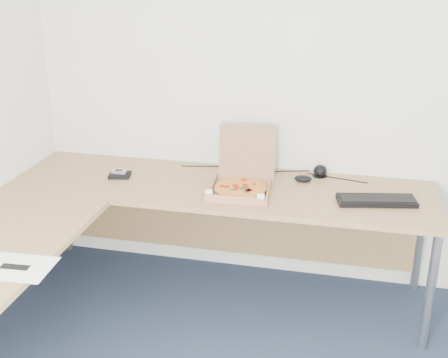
% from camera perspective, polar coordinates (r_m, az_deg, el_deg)
% --- Properties ---
extents(room_shell, '(3.50, 3.50, 2.50)m').
position_cam_1_polar(room_shell, '(1.83, 4.80, -3.10)').
color(room_shell, silver).
rests_on(room_shell, ground).
extents(desk, '(2.50, 2.20, 0.73)m').
position_cam_1_polar(desk, '(3.12, -8.00, -3.51)').
color(desk, '#A5804C').
rests_on(desk, ground).
extents(pizza_box, '(0.33, 0.39, 0.34)m').
position_cam_1_polar(pizza_box, '(3.29, 1.71, -0.59)').
color(pizza_box, '#AC7A53').
rests_on(pizza_box, desk).
extents(drinking_glass, '(0.08, 0.08, 0.13)m').
position_cam_1_polar(drinking_glass, '(3.48, 2.88, 1.16)').
color(drinking_glass, silver).
rests_on(drinking_glass, desk).
extents(keyboard, '(0.45, 0.23, 0.03)m').
position_cam_1_polar(keyboard, '(3.26, 14.88, -2.07)').
color(keyboard, black).
rests_on(keyboard, desk).
extents(mouse, '(0.11, 0.08, 0.04)m').
position_cam_1_polar(mouse, '(3.47, 7.86, 0.04)').
color(mouse, black).
rests_on(mouse, desk).
extents(wallet, '(0.14, 0.13, 0.02)m').
position_cam_1_polar(wallet, '(3.57, -10.30, 0.39)').
color(wallet, black).
rests_on(wallet, desk).
extents(phone, '(0.09, 0.05, 0.02)m').
position_cam_1_polar(phone, '(3.57, -10.39, 0.72)').
color(phone, '#B2B5BA').
rests_on(phone, wallet).
extents(paper_sheet, '(0.34, 0.25, 0.00)m').
position_cam_1_polar(paper_sheet, '(2.70, -20.03, -8.22)').
color(paper_sheet, white).
rests_on(paper_sheet, desk).
extents(dome_speaker, '(0.09, 0.09, 0.08)m').
position_cam_1_polar(dome_speaker, '(3.56, 9.52, 0.87)').
color(dome_speaker, black).
rests_on(dome_speaker, desk).
extents(cable_bundle, '(0.56, 0.12, 0.01)m').
position_cam_1_polar(cable_bundle, '(3.60, 4.45, 0.75)').
color(cable_bundle, black).
rests_on(cable_bundle, desk).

